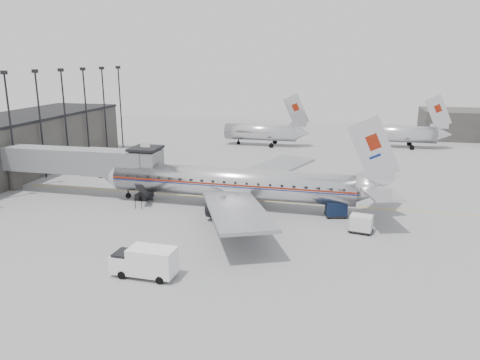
% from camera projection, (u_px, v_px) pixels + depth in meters
% --- Properties ---
extents(ground, '(160.00, 160.00, 0.00)m').
position_uv_depth(ground, '(208.00, 213.00, 52.18)').
color(ground, slate).
rests_on(ground, ground).
extents(terminal, '(12.00, 46.00, 8.00)m').
position_uv_depth(terminal, '(4.00, 148.00, 68.05)').
color(terminal, '#3A3735').
rests_on(terminal, ground).
extents(apron_line, '(60.00, 0.15, 0.01)m').
position_uv_depth(apron_line, '(246.00, 199.00, 57.16)').
color(apron_line, gold).
rests_on(apron_line, ground).
extents(jet_bridge, '(21.00, 6.20, 7.10)m').
position_uv_depth(jet_bridge, '(88.00, 162.00, 58.23)').
color(jet_bridge, '#595C5E').
rests_on(jet_bridge, ground).
extents(floodlight_masts, '(0.90, 42.25, 15.25)m').
position_uv_depth(floodlight_masts, '(53.00, 117.00, 68.33)').
color(floodlight_masts, black).
rests_on(floodlight_masts, ground).
extents(distant_aircraft_near, '(16.39, 3.20, 10.26)m').
position_uv_depth(distant_aircraft_near, '(262.00, 131.00, 91.41)').
color(distant_aircraft_near, silver).
rests_on(distant_aircraft_near, ground).
extents(distant_aircraft_mid, '(16.39, 3.20, 10.26)m').
position_uv_depth(distant_aircraft_mid, '(399.00, 133.00, 89.46)').
color(distant_aircraft_mid, silver).
rests_on(distant_aircraft_mid, ground).
extents(airliner, '(35.38, 32.78, 11.19)m').
position_uv_depth(airliner, '(237.00, 183.00, 53.69)').
color(airliner, silver).
rests_on(airliner, ground).
extents(service_van, '(5.25, 2.23, 2.44)m').
position_uv_depth(service_van, '(145.00, 261.00, 36.87)').
color(service_van, white).
rests_on(service_van, ground).
extents(baggage_cart_navy, '(2.61, 2.23, 1.77)m').
position_uv_depth(baggage_cart_navy, '(336.00, 208.00, 50.76)').
color(baggage_cart_navy, black).
rests_on(baggage_cart_navy, ground).
extents(baggage_cart_white, '(2.49, 2.07, 1.75)m').
position_uv_depth(baggage_cart_white, '(361.00, 223.00, 46.26)').
color(baggage_cart_white, silver).
rests_on(baggage_cart_white, ground).
extents(ramp_worker, '(0.72, 0.66, 1.66)m').
position_uv_depth(ramp_worker, '(145.00, 193.00, 56.75)').
color(ramp_worker, '#B5D819').
rests_on(ramp_worker, ground).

